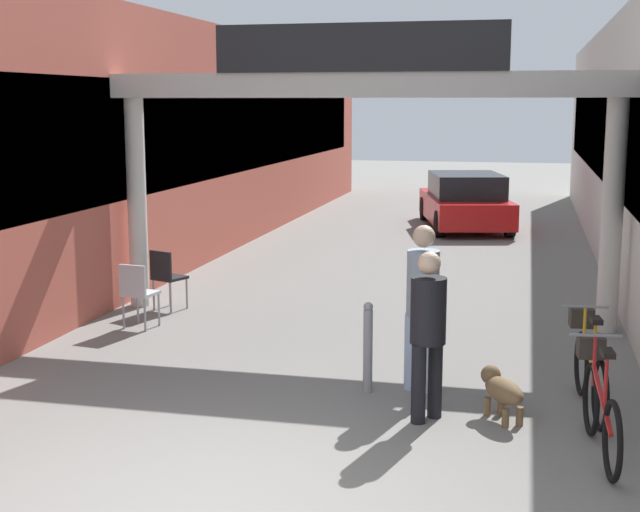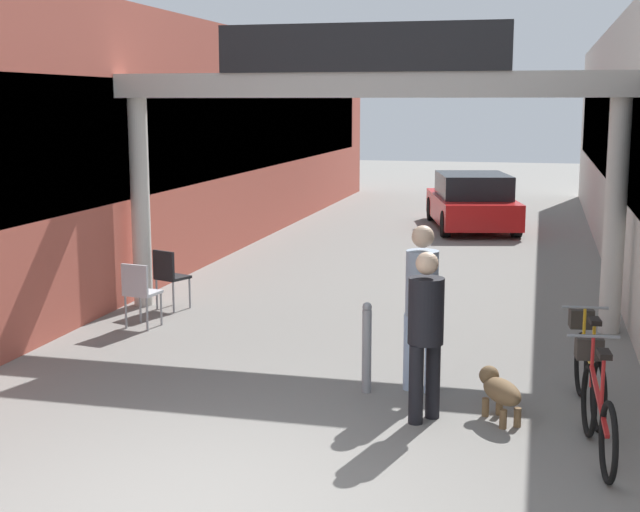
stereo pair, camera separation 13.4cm
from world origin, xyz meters
The scene contains 11 objects.
storefront_left centered at (-5.09, 11.00, 2.24)m, with size 3.00×26.00×4.48m.
arcade_sign_gateway centered at (0.00, 6.27, 2.86)m, with size 7.40×0.47×4.05m.
pedestrian_with_dog centered at (1.39, 2.38, 0.94)m, with size 0.47×0.47×1.64m.
pedestrian_companion centered at (1.24, 3.25, 1.02)m, with size 0.41×0.41×1.77m.
dog_on_leash centered at (2.09, 2.57, 0.30)m, with size 0.53×0.67×0.48m.
bicycle_red_nearest centered at (2.94, 1.95, 0.44)m, with size 0.46×1.69×0.98m.
bicycle_orange_second centered at (2.92, 3.11, 0.44)m, with size 0.46×1.69×0.98m.
bollard_post_metal centered at (0.69, 3.08, 0.49)m, with size 0.10×0.10×0.97m.
cafe_chair_aluminium_nearer centered at (-2.79, 4.99, 0.54)m, with size 0.46×0.46×0.89m.
cafe_chair_black_farther centered at (-2.84, 6.10, 0.54)m, with size 0.52×0.52×0.89m.
parked_car_red centered at (0.81, 15.75, 0.64)m, with size 2.61×4.29×1.33m.
Camera 1 is at (2.25, -5.81, 3.02)m, focal length 50.00 mm.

